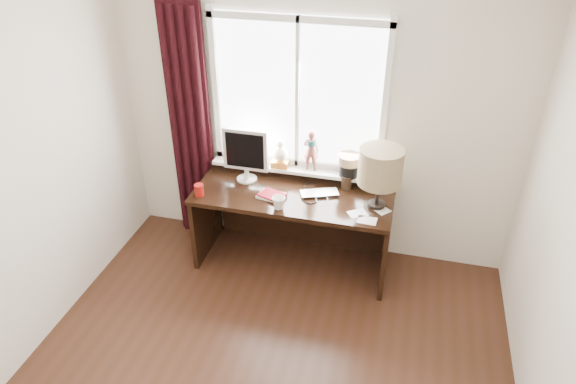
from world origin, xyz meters
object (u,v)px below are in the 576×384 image
(table_lamp, at_px, (380,167))
(desk, at_px, (296,211))
(laptop, at_px, (320,193))
(red_cup, at_px, (199,190))
(monitor, at_px, (246,152))
(mug, at_px, (279,202))

(table_lamp, bearing_deg, desk, 170.48)
(laptop, height_order, red_cup, red_cup)
(red_cup, bearing_deg, monitor, 48.85)
(mug, xyz_separation_m, red_cup, (-0.70, 0.02, -0.00))
(red_cup, relative_size, table_lamp, 0.20)
(laptop, xyz_separation_m, desk, (-0.22, 0.06, -0.26))
(monitor, distance_m, table_lamp, 1.18)
(laptop, xyz_separation_m, monitor, (-0.68, 0.08, 0.27))
(desk, xyz_separation_m, monitor, (-0.46, 0.02, 0.52))
(mug, bearing_deg, table_lamp, 16.48)
(desk, relative_size, table_lamp, 3.27)
(mug, bearing_deg, laptop, 45.48)
(laptop, relative_size, mug, 2.91)
(red_cup, xyz_separation_m, monitor, (0.31, 0.35, 0.23))
(red_cup, xyz_separation_m, desk, (0.76, 0.33, -0.30))
(red_cup, height_order, table_lamp, table_lamp)
(red_cup, relative_size, desk, 0.06)
(red_cup, height_order, monitor, monitor)
(monitor, bearing_deg, red_cup, -131.15)
(mug, xyz_separation_m, table_lamp, (0.77, 0.23, 0.31))
(mug, distance_m, desk, 0.46)
(monitor, bearing_deg, desk, -3.07)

